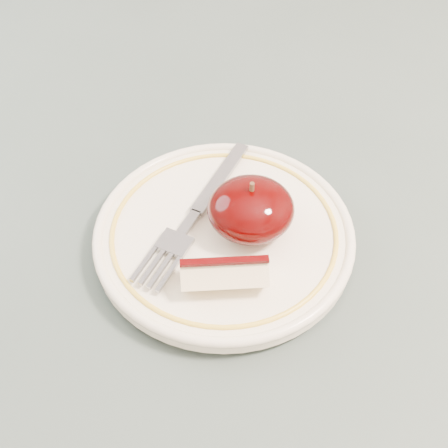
{
  "coord_description": "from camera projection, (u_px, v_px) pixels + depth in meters",
  "views": [
    {
      "loc": [
        -0.05,
        -0.36,
        1.18
      ],
      "look_at": [
        -0.01,
        -0.01,
        0.78
      ],
      "focal_mm": 50.0,
      "sensor_mm": 36.0,
      "label": 1
    }
  ],
  "objects": [
    {
      "name": "apple_half",
      "position": [
        251.0,
        209.0,
        0.52
      ],
      "size": [
        0.07,
        0.07,
        0.05
      ],
      "color": "black",
      "rests_on": "plate"
    },
    {
      "name": "apple_wedge",
      "position": [
        224.0,
        273.0,
        0.49
      ],
      "size": [
        0.07,
        0.03,
        0.03
      ],
      "rotation": [
        0.0,
        0.0,
        -0.06
      ],
      "color": "beige",
      "rests_on": "plate"
    },
    {
      "name": "plate",
      "position": [
        224.0,
        235.0,
        0.54
      ],
      "size": [
        0.23,
        0.23,
        0.02
      ],
      "color": "#EFE7C8",
      "rests_on": "table"
    },
    {
      "name": "fork",
      "position": [
        195.0,
        213.0,
        0.54
      ],
      "size": [
        0.12,
        0.16,
        0.0
      ],
      "rotation": [
        0.0,
        0.0,
        0.99
      ],
      "color": "gray",
      "rests_on": "plate"
    },
    {
      "name": "table",
      "position": [
        233.0,
        289.0,
        0.62
      ],
      "size": [
        0.9,
        0.9,
        0.75
      ],
      "color": "brown",
      "rests_on": "ground"
    }
  ]
}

